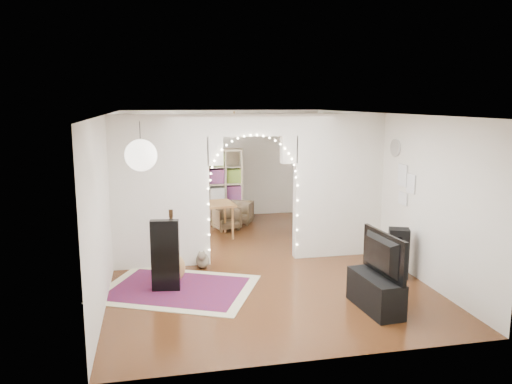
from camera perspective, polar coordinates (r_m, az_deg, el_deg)
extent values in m
plane|color=black|center=(9.39, -0.41, -7.74)|extent=(7.50, 7.50, 0.00)
cube|color=white|center=(8.94, -0.43, 8.95)|extent=(5.00, 7.50, 0.02)
cube|color=silver|center=(12.73, -3.75, 3.24)|extent=(5.00, 0.02, 2.70)
cube|color=silver|center=(5.53, 7.30, -6.17)|extent=(5.00, 0.02, 2.70)
cube|color=silver|center=(8.93, -16.35, -0.19)|extent=(0.02, 7.50, 2.70)
cube|color=silver|center=(9.86, 13.97, 0.89)|extent=(0.02, 7.50, 2.70)
cube|color=silver|center=(8.90, -10.89, 0.01)|extent=(1.70, 0.20, 2.70)
cube|color=silver|center=(9.53, 9.36, 0.74)|extent=(1.70, 0.20, 2.70)
cube|color=silver|center=(8.94, -0.43, 7.67)|extent=(1.60, 0.20, 0.40)
cube|color=white|center=(10.68, -15.50, 2.34)|extent=(0.04, 1.20, 1.40)
cylinder|color=white|center=(9.23, 15.67, 4.88)|extent=(0.03, 0.31, 0.31)
sphere|color=white|center=(6.39, -13.02, 4.11)|extent=(0.40, 0.40, 0.40)
cube|color=maroon|center=(8.09, -8.93, -10.84)|extent=(2.81, 2.53, 0.02)
cube|color=black|center=(7.88, -10.32, -7.19)|extent=(0.45, 0.20, 1.13)
ellipsoid|color=tan|center=(8.23, -9.55, -7.35)|extent=(0.44, 0.25, 0.50)
cube|color=black|center=(8.12, -9.63, -4.57)|extent=(0.05, 0.04, 0.57)
cube|color=black|center=(8.04, -9.70, -2.43)|extent=(0.07, 0.05, 0.12)
ellipsoid|color=brown|center=(8.99, -6.12, -7.78)|extent=(0.30, 0.40, 0.26)
sphere|color=brown|center=(8.80, -6.22, -7.29)|extent=(0.18, 0.18, 0.15)
cone|color=brown|center=(8.78, -6.47, -6.83)|extent=(0.05, 0.05, 0.05)
cone|color=brown|center=(8.79, -5.98, -6.81)|extent=(0.05, 0.05, 0.05)
cylinder|color=brown|center=(9.20, -6.01, -7.92)|extent=(0.08, 0.24, 0.08)
cube|color=black|center=(8.71, 15.95, -6.74)|extent=(0.41, 0.38, 0.84)
cylinder|color=black|center=(8.63, 15.99, -8.20)|extent=(0.23, 0.11, 0.24)
cylinder|color=black|center=(8.54, 16.08, -6.42)|extent=(0.13, 0.07, 0.13)
cylinder|color=black|center=(8.49, 16.14, -5.21)|extent=(0.08, 0.05, 0.07)
cube|color=black|center=(7.38, 13.49, -11.11)|extent=(0.48, 1.03, 0.50)
imported|color=black|center=(7.20, 13.67, -6.96)|extent=(0.23, 1.08, 0.62)
cube|color=#C9B991|center=(12.50, -5.53, 0.90)|extent=(1.77, 0.84, 1.76)
cube|color=brown|center=(10.75, -5.82, -1.46)|extent=(1.28, 0.93, 0.05)
cylinder|color=brown|center=(10.43, -8.19, -4.00)|extent=(0.05, 0.05, 0.70)
cylinder|color=brown|center=(10.65, -2.67, -3.60)|extent=(0.05, 0.05, 0.70)
cylinder|color=brown|center=(11.04, -8.79, -3.22)|extent=(0.05, 0.05, 0.70)
cylinder|color=brown|center=(11.25, -3.56, -2.86)|extent=(0.05, 0.05, 0.70)
imported|color=silver|center=(10.72, -5.83, -0.83)|extent=(0.20, 0.20, 0.19)
imported|color=#4F3C27|center=(12.04, -1.87, -2.36)|extent=(0.77, 0.78, 0.54)
imported|color=#4F3C27|center=(11.51, -3.42, -3.03)|extent=(0.68, 0.70, 0.52)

